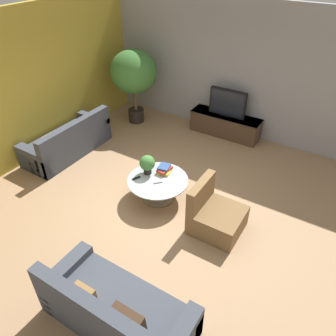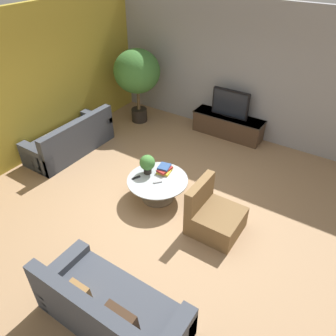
# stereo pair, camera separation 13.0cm
# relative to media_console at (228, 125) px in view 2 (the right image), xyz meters

# --- Properties ---
(ground_plane) EXTENTS (24.00, 24.00, 0.00)m
(ground_plane) POSITION_rel_media_console_xyz_m (0.04, -2.94, -0.27)
(ground_plane) COLOR #9E7A56
(back_wall_stone) EXTENTS (7.40, 0.12, 3.00)m
(back_wall_stone) POSITION_rel_media_console_xyz_m (0.04, 0.32, 1.23)
(back_wall_stone) COLOR #939399
(back_wall_stone) RESTS_ON ground
(side_wall_left) EXTENTS (0.12, 7.40, 3.00)m
(side_wall_left) POSITION_rel_media_console_xyz_m (-3.22, -2.74, 1.23)
(side_wall_left) COLOR gold
(side_wall_left) RESTS_ON ground
(media_console) EXTENTS (1.70, 0.50, 0.51)m
(media_console) POSITION_rel_media_console_xyz_m (0.00, 0.00, 0.00)
(media_console) COLOR #473323
(media_console) RESTS_ON ground
(television) EXTENTS (0.88, 0.13, 0.64)m
(television) POSITION_rel_media_console_xyz_m (-0.00, -0.00, 0.56)
(television) COLOR black
(television) RESTS_ON media_console
(coffee_table) EXTENTS (1.10, 1.10, 0.42)m
(coffee_table) POSITION_rel_media_console_xyz_m (-0.09, -2.83, 0.03)
(coffee_table) COLOR #756656
(coffee_table) RESTS_ON ground
(couch_by_wall) EXTENTS (0.84, 1.98, 0.84)m
(couch_by_wall) POSITION_rel_media_console_xyz_m (-2.60, -2.59, 0.02)
(couch_by_wall) COLOR #3D424C
(couch_by_wall) RESTS_ON ground
(couch_near_entry) EXTENTS (1.92, 0.84, 0.84)m
(couch_near_entry) POSITION_rel_media_console_xyz_m (0.82, -5.15, 0.02)
(couch_near_entry) COLOR #3D424C
(couch_near_entry) RESTS_ON ground
(armchair_wicker) EXTENTS (0.80, 0.76, 0.86)m
(armchair_wicker) POSITION_rel_media_console_xyz_m (1.12, -2.99, 0.00)
(armchair_wicker) COLOR brown
(armchair_wicker) RESTS_ON ground
(potted_palm_tall) EXTENTS (1.12, 1.12, 1.84)m
(potted_palm_tall) POSITION_rel_media_console_xyz_m (-2.25, -0.56, 1.01)
(potted_palm_tall) COLOR black
(potted_palm_tall) RESTS_ON ground
(potted_plant_tabletop) EXTENTS (0.29, 0.29, 0.37)m
(potted_plant_tabletop) POSITION_rel_media_console_xyz_m (-0.35, -2.76, 0.36)
(potted_plant_tabletop) COLOR black
(potted_plant_tabletop) RESTS_ON coffee_table
(book_stack) EXTENTS (0.28, 0.33, 0.12)m
(book_stack) POSITION_rel_media_console_xyz_m (-0.11, -2.56, 0.20)
(book_stack) COLOR gold
(book_stack) RESTS_ON coffee_table
(remote_black) EXTENTS (0.11, 0.16, 0.02)m
(remote_black) POSITION_rel_media_console_xyz_m (-0.44, -3.01, 0.16)
(remote_black) COLOR black
(remote_black) RESTS_ON coffee_table
(remote_silver) EXTENTS (0.13, 0.15, 0.02)m
(remote_silver) POSITION_rel_media_console_xyz_m (-0.04, -2.90, 0.16)
(remote_silver) COLOR gray
(remote_silver) RESTS_ON coffee_table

